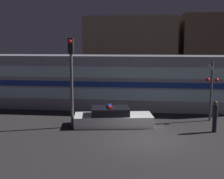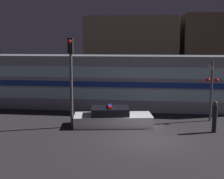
{
  "view_description": "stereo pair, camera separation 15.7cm",
  "coord_description": "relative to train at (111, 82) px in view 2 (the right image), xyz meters",
  "views": [
    {
      "loc": [
        -0.03,
        -15.96,
        5.12
      ],
      "look_at": [
        -2.51,
        5.28,
        1.84
      ],
      "focal_mm": 50.0,
      "sensor_mm": 36.0,
      "label": 1
    },
    {
      "loc": [
        0.12,
        -15.94,
        5.12
      ],
      "look_at": [
        -2.51,
        5.28,
        1.84
      ],
      "focal_mm": 50.0,
      "sensor_mm": 36.0,
      "label": 2
    }
  ],
  "objects": [
    {
      "name": "ground_plane",
      "position": [
        2.9,
        -7.92,
        -2.04
      ],
      "size": [
        120.0,
        120.0,
        0.0
      ],
      "primitive_type": "plane",
      "color": "#262326"
    },
    {
      "name": "train",
      "position": [
        0.0,
        0.0,
        0.0
      ],
      "size": [
        19.17,
        3.22,
        4.08
      ],
      "color": "gray",
      "rests_on": "ground_plane"
    },
    {
      "name": "police_car",
      "position": [
        0.74,
        -5.28,
        -1.57
      ],
      "size": [
        4.99,
        2.59,
        1.25
      ],
      "rotation": [
        0.0,
        0.0,
        0.17
      ],
      "color": "silver",
      "rests_on": "ground_plane"
    },
    {
      "name": "pedestrian",
      "position": [
        6.69,
        -6.04,
        -1.11
      ],
      "size": [
        0.31,
        0.31,
        1.82
      ],
      "color": "black",
      "rests_on": "ground_plane"
    },
    {
      "name": "crossing_signal_near",
      "position": [
        6.94,
        -3.4,
        0.15
      ],
      "size": [
        0.8,
        0.34,
        3.87
      ],
      "color": "#4C4C51",
      "rests_on": "ground_plane"
    },
    {
      "name": "traffic_light_corner",
      "position": [
        -1.64,
        -5.98,
        1.32
      ],
      "size": [
        0.3,
        0.46,
        5.33
      ],
      "color": "#4C4C51",
      "rests_on": "ground_plane"
    },
    {
      "name": "building_left",
      "position": [
        1.01,
        9.72,
        1.76
      ],
      "size": [
        9.17,
        6.87,
        7.6
      ],
      "color": "brown",
      "rests_on": "ground_plane"
    },
    {
      "name": "building_center",
      "position": [
        10.03,
        9.6,
        1.87
      ],
      "size": [
        7.66,
        6.5,
        7.82
      ],
      "color": "brown",
      "rests_on": "ground_plane"
    }
  ]
}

